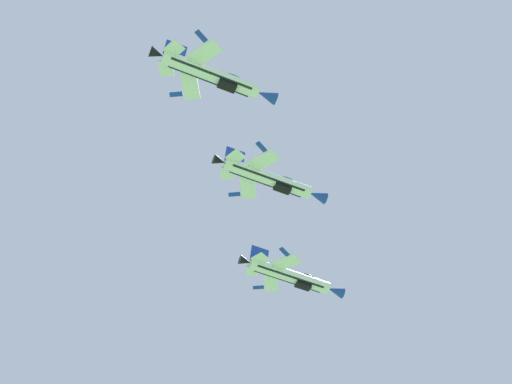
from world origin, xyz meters
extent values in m
cylinder|color=white|center=(7.29, 64.17, 86.43)|extent=(11.82, 5.86, 1.70)
cube|color=black|center=(7.25, 64.29, 85.98)|extent=(9.95, 4.99, 0.78)
cone|color=#1938A8|center=(13.97, 66.71, 86.43)|extent=(2.80, 2.32, 1.56)
cone|color=black|center=(0.98, 61.77, 86.43)|extent=(1.98, 1.84, 1.36)
ellipsoid|color=#192333|center=(9.82, 64.95, 87.04)|extent=(3.47, 2.41, 1.36)
cube|color=black|center=(9.23, 65.14, 85.65)|extent=(2.51, 1.99, 1.11)
cube|color=white|center=(4.78, 65.93, 87.06)|extent=(2.40, 4.30, 1.33)
cube|color=#1938A8|center=(3.02, 67.42, 87.63)|extent=(1.66, 0.80, 0.38)
cube|color=white|center=(6.57, 61.23, 85.64)|extent=(4.34, 4.13, 1.33)
cube|color=#1938A8|center=(6.25, 58.95, 85.07)|extent=(1.51, 1.60, 0.38)
cube|color=white|center=(2.00, 63.73, 86.84)|extent=(1.74, 2.19, 0.75)
cube|color=white|center=(3.05, 60.98, 86.02)|extent=(2.72, 2.74, 0.75)
cube|color=#1938A8|center=(2.98, 62.00, 88.17)|extent=(2.75, 1.76, 2.56)
cylinder|color=white|center=(3.58, 48.38, 86.88)|extent=(11.82, 5.86, 1.70)
cube|color=black|center=(3.54, 48.48, 86.43)|extent=(9.95, 4.99, 0.72)
cone|color=#1938A8|center=(10.26, 50.92, 86.88)|extent=(2.80, 2.32, 1.56)
cone|color=black|center=(-2.73, 45.98, 86.88)|extent=(1.98, 1.84, 1.36)
ellipsoid|color=#192333|center=(6.10, 49.18, 87.50)|extent=(3.46, 2.37, 1.32)
cube|color=black|center=(5.53, 49.32, 86.09)|extent=(2.50, 1.96, 1.07)
cube|color=white|center=(1.06, 50.16, 87.39)|extent=(2.40, 4.34, 1.14)
cube|color=#1938A8|center=(-0.71, 51.68, 87.86)|extent=(1.66, 0.79, 0.36)
cube|color=white|center=(2.87, 45.41, 86.21)|extent=(4.36, 4.15, 1.14)
cube|color=#1938A8|center=(2.56, 43.10, 85.73)|extent=(1.50, 1.60, 0.36)
cube|color=white|center=(-1.71, 47.95, 87.23)|extent=(1.74, 2.21, 0.65)
cube|color=white|center=(-0.66, 45.18, 86.54)|extent=(2.73, 2.75, 0.65)
cube|color=#1938A8|center=(-0.76, 46.29, 88.64)|extent=(2.71, 1.66, 2.58)
cylinder|color=white|center=(-3.73, 33.35, 85.44)|extent=(11.82, 5.86, 1.70)
cube|color=black|center=(-3.78, 33.47, 84.99)|extent=(9.95, 4.99, 0.77)
cone|color=#1938A8|center=(2.95, 35.90, 85.44)|extent=(2.80, 2.32, 1.56)
cone|color=black|center=(-10.04, 30.95, 85.44)|extent=(1.98, 1.84, 1.36)
ellipsoid|color=#192333|center=(-1.21, 34.14, 86.06)|extent=(3.47, 2.40, 1.35)
cube|color=black|center=(-1.79, 34.32, 84.66)|extent=(2.51, 1.98, 1.10)
cube|color=white|center=(-6.24, 35.12, 86.05)|extent=(2.40, 4.31, 1.30)
cube|color=#1938A8|center=(-8.00, 36.61, 86.60)|extent=(1.66, 0.80, 0.38)
cube|color=white|center=(-4.45, 30.41, 84.67)|extent=(4.34, 4.13, 1.30)
cube|color=#1938A8|center=(-4.77, 28.12, 84.12)|extent=(1.50, 1.60, 0.38)
cube|color=white|center=(-9.02, 32.92, 85.84)|extent=(1.74, 2.20, 0.73)
cube|color=white|center=(-7.97, 30.17, 85.04)|extent=(2.72, 2.74, 0.73)
cube|color=#1938A8|center=(-8.05, 31.20, 87.19)|extent=(2.74, 1.74, 2.56)
camera|label=1|loc=(0.39, -4.25, 1.42)|focal=54.19mm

